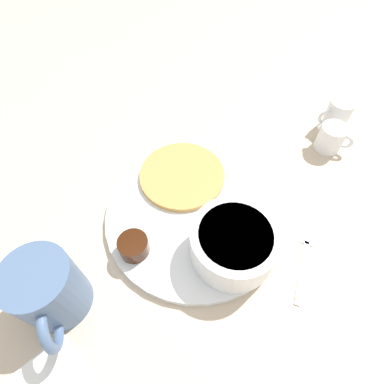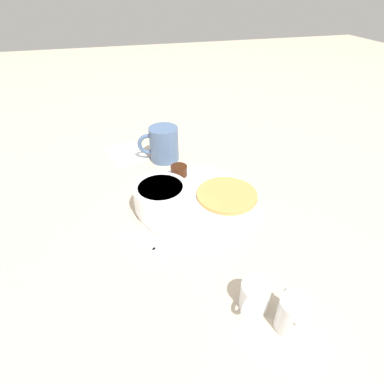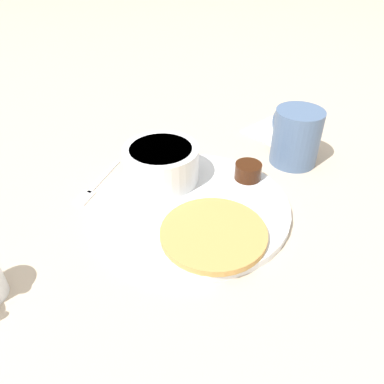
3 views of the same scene
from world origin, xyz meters
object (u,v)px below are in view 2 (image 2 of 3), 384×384
(plate, at_px, (196,200))
(fork, at_px, (148,245))
(creamer_pitcher_far, at_px, (292,314))
(creamer_pitcher_near, at_px, (254,296))
(coffee_mug, at_px, (163,144))
(bowl, at_px, (161,196))

(plate, height_order, fork, plate)
(plate, xyz_separation_m, creamer_pitcher_far, (0.34, 0.05, 0.03))
(creamer_pitcher_near, distance_m, fork, 0.23)
(coffee_mug, distance_m, fork, 0.35)
(fork, bearing_deg, creamer_pitcher_near, 39.66)
(plate, height_order, creamer_pitcher_near, creamer_pitcher_near)
(bowl, relative_size, creamer_pitcher_near, 2.00)
(creamer_pitcher_near, bearing_deg, coffee_mug, -174.50)
(coffee_mug, xyz_separation_m, creamer_pitcher_far, (0.56, 0.09, -0.02))
(bowl, relative_size, coffee_mug, 1.03)
(bowl, bearing_deg, plate, 98.09)
(bowl, xyz_separation_m, creamer_pitcher_near, (0.28, 0.10, -0.02))
(creamer_pitcher_near, bearing_deg, creamer_pitcher_far, 38.50)
(coffee_mug, height_order, creamer_pitcher_far, coffee_mug)
(bowl, height_order, coffee_mug, coffee_mug)
(bowl, height_order, creamer_pitcher_far, bowl)
(plate, relative_size, creamer_pitcher_near, 4.73)
(plate, bearing_deg, coffee_mug, -171.14)
(creamer_pitcher_near, relative_size, fork, 0.56)
(plate, xyz_separation_m, fork, (0.11, -0.13, -0.00))
(plate, relative_size, creamer_pitcher_far, 4.13)
(bowl, distance_m, creamer_pitcher_far, 0.35)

